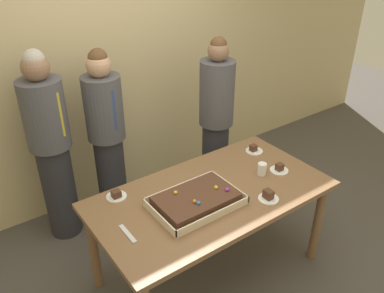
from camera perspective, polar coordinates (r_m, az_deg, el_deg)
ground_plane at (r=3.51m, az=2.50°, el=-17.23°), size 12.00×12.00×0.00m
interior_back_panel at (r=3.93m, az=-11.90°, el=13.30°), size 8.00×0.12×3.00m
party_table at (r=3.03m, az=2.79°, el=-8.02°), size 1.79×0.96×0.80m
sheet_cake at (r=2.84m, az=0.59°, el=-7.71°), size 0.63×0.42×0.11m
plated_slice_near_left at (r=3.52m, az=8.87°, el=-0.46°), size 0.15×0.15×0.06m
plated_slice_near_right at (r=2.97m, az=-10.81°, el=-6.89°), size 0.15×0.15×0.06m
plated_slice_far_left at (r=3.29m, az=12.41°, el=-3.17°), size 0.15×0.15×0.07m
plated_slice_far_right at (r=2.95m, az=10.90°, el=-7.05°), size 0.15×0.15×0.08m
drink_cup_nearest at (r=3.20m, az=10.02°, el=-3.20°), size 0.07×0.07×0.10m
cake_server_utensil at (r=2.65m, az=-9.22°, el=-12.23°), size 0.03×0.20×0.01m
person_serving_front at (r=3.90m, az=3.47°, el=3.89°), size 0.33×0.33×1.68m
person_green_shirt_behind at (r=3.66m, az=-12.10°, el=1.43°), size 0.34×0.34×1.67m
person_striped_tie_right at (r=3.55m, az=-19.57°, el=-0.05°), size 0.35×0.35×1.74m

